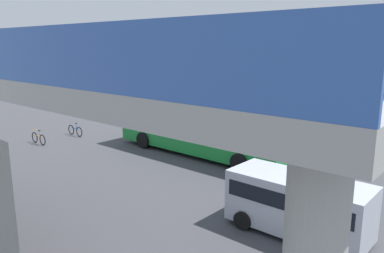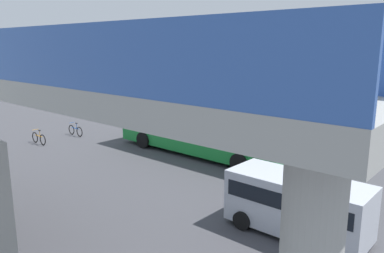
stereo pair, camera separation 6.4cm
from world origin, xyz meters
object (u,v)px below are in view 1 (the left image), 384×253
Objects in this scene: parked_van at (298,202)px; bicycle_orange at (39,138)px; traffic_sign at (239,112)px; pedestrian at (167,119)px; bicycle_blue at (75,131)px; city_bus at (200,124)px.

parked_van is 18.58m from bicycle_orange.
pedestrian is at bearing 13.25° from traffic_sign.
bicycle_blue is at bearing 57.04° from pedestrian.
city_bus reaches higher than pedestrian.
bicycle_blue is 0.63× the size of traffic_sign.
pedestrian reaches higher than bicycle_blue.
traffic_sign reaches higher than pedestrian.
bicycle_blue is (10.00, 2.24, -1.51)m from city_bus.
traffic_sign is at bearing -47.46° from parked_van.
traffic_sign reaches higher than parked_van.
pedestrian reaches higher than bicycle_orange.
parked_van reaches higher than bicycle_orange.
pedestrian is 5.99m from traffic_sign.
traffic_sign is at bearing -83.71° from city_bus.
city_bus is 7.25m from pedestrian.
bicycle_orange is 9.34m from pedestrian.
city_bus is 4.87m from traffic_sign.
parked_van is 2.71× the size of bicycle_orange.
bicycle_orange is (-0.26, 2.93, 0.00)m from bicycle_blue.
bicycle_orange is at bearing -0.55° from parked_van.
bicycle_orange is 13.69m from traffic_sign.
bicycle_orange is 0.99× the size of pedestrian.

